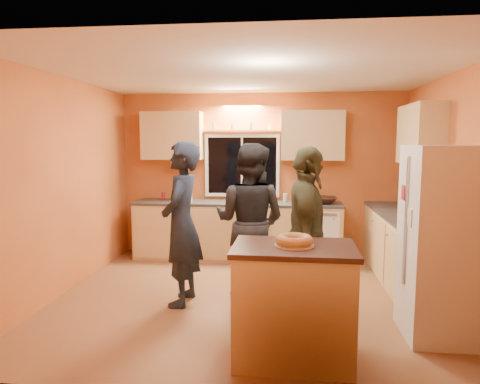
# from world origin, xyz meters

# --- Properties ---
(ground) EXTENTS (4.50, 4.50, 0.00)m
(ground) POSITION_xyz_m (0.00, 0.00, 0.00)
(ground) COLOR brown
(ground) RESTS_ON ground
(room_shell) EXTENTS (4.54, 4.04, 2.61)m
(room_shell) POSITION_xyz_m (0.12, 0.41, 1.62)
(room_shell) COLOR #CC7234
(room_shell) RESTS_ON ground
(back_counter) EXTENTS (4.23, 0.62, 0.90)m
(back_counter) POSITION_xyz_m (0.01, 1.70, 0.45)
(back_counter) COLOR tan
(back_counter) RESTS_ON ground
(right_counter) EXTENTS (0.62, 1.84, 0.90)m
(right_counter) POSITION_xyz_m (1.95, 0.50, 0.45)
(right_counter) COLOR tan
(right_counter) RESTS_ON ground
(refrigerator) EXTENTS (0.72, 0.70, 1.80)m
(refrigerator) POSITION_xyz_m (1.89, -0.80, 0.90)
(refrigerator) COLOR silver
(refrigerator) RESTS_ON ground
(island) EXTENTS (1.02, 0.70, 0.98)m
(island) POSITION_xyz_m (0.48, -1.38, 0.50)
(island) COLOR tan
(island) RESTS_ON ground
(bundt_pastry) EXTENTS (0.31, 0.31, 0.09)m
(bundt_pastry) POSITION_xyz_m (0.48, -1.38, 1.02)
(bundt_pastry) COLOR #B77D4B
(bundt_pastry) RESTS_ON island
(person_left) EXTENTS (0.46, 0.68, 1.83)m
(person_left) POSITION_xyz_m (-0.75, -0.24, 0.92)
(person_left) COLOR black
(person_left) RESTS_ON ground
(person_center) EXTENTS (1.04, 0.92, 1.81)m
(person_center) POSITION_xyz_m (-0.01, 0.04, 0.91)
(person_center) COLOR black
(person_center) RESTS_ON ground
(person_right) EXTENTS (0.46, 1.06, 1.79)m
(person_right) POSITION_xyz_m (0.62, -0.60, 0.90)
(person_right) COLOR #383B25
(person_right) RESTS_ON ground
(mixing_bowl) EXTENTS (0.44, 0.44, 0.10)m
(mixing_bowl) POSITION_xyz_m (0.98, 1.67, 0.95)
(mixing_bowl) COLOR black
(mixing_bowl) RESTS_ON back_counter
(utensil_crock) EXTENTS (0.14, 0.14, 0.17)m
(utensil_crock) POSITION_xyz_m (-1.13, 1.70, 0.99)
(utensil_crock) COLOR beige
(utensil_crock) RESTS_ON back_counter
(potted_plant) EXTENTS (0.31, 0.29, 0.28)m
(potted_plant) POSITION_xyz_m (2.02, -0.30, 1.04)
(potted_plant) COLOR gray
(potted_plant) RESTS_ON right_counter
(red_box) EXTENTS (0.19, 0.17, 0.07)m
(red_box) POSITION_xyz_m (1.97, 0.34, 0.94)
(red_box) COLOR maroon
(red_box) RESTS_ON right_counter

